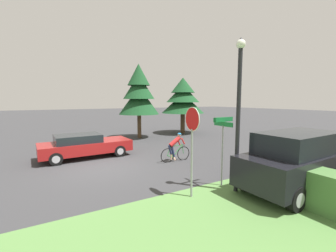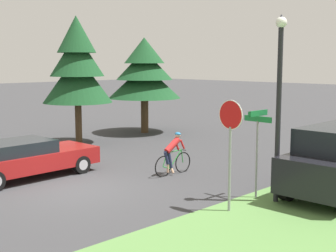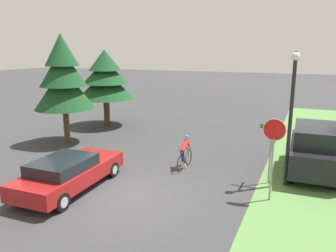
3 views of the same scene
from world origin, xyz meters
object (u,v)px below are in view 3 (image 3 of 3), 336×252
(parked_suv_right, at_px, (314,149))
(stop_sign, at_px, (273,143))
(conifer_tall_near, at_px, (63,77))
(street_name_sign, at_px, (271,140))
(conifer_tall_far, at_px, (105,78))
(sedan_left_lane, at_px, (69,172))
(street_lamp, at_px, (291,108))
(cyclist, at_px, (185,153))

(parked_suv_right, height_order, stop_sign, stop_sign)
(parked_suv_right, relative_size, conifer_tall_near, 0.76)
(street_name_sign, xyz_separation_m, conifer_tall_far, (-11.56, 6.06, 1.54))
(stop_sign, bearing_deg, street_name_sign, -79.73)
(street_name_sign, height_order, conifer_tall_far, conifer_tall_far)
(parked_suv_right, xyz_separation_m, conifer_tall_near, (-12.76, -0.44, 2.64))
(sedan_left_lane, bearing_deg, street_name_sign, -64.10)
(sedan_left_lane, height_order, street_lamp, street_lamp)
(cyclist, bearing_deg, parked_suv_right, -71.35)
(conifer_tall_near, bearing_deg, street_name_sign, -7.72)
(stop_sign, height_order, street_lamp, street_lamp)
(conifer_tall_far, bearing_deg, parked_suv_right, -17.37)
(street_name_sign, xyz_separation_m, conifer_tall_near, (-11.18, 1.51, 1.92))
(sedan_left_lane, relative_size, parked_suv_right, 1.04)
(parked_suv_right, bearing_deg, stop_sign, 157.21)
(cyclist, bearing_deg, street_name_sign, -93.57)
(street_name_sign, bearing_deg, street_lamp, 5.77)
(conifer_tall_near, bearing_deg, conifer_tall_far, 94.77)
(cyclist, relative_size, stop_sign, 0.58)
(sedan_left_lane, relative_size, street_name_sign, 1.89)
(street_lamp, distance_m, street_name_sign, 1.41)
(parked_suv_right, relative_size, stop_sign, 1.56)
(conifer_tall_far, bearing_deg, street_lamp, -26.23)
(sedan_left_lane, xyz_separation_m, parked_suv_right, (8.34, 5.53, 0.37))
(conifer_tall_far, bearing_deg, cyclist, -36.08)
(conifer_tall_far, bearing_deg, stop_sign, -32.77)
(street_lamp, bearing_deg, cyclist, 177.10)
(cyclist, distance_m, parked_suv_right, 5.47)
(parked_suv_right, xyz_separation_m, street_lamp, (-0.96, -1.89, 1.98))
(stop_sign, relative_size, street_name_sign, 1.16)
(street_lamp, bearing_deg, conifer_tall_near, 172.98)
(sedan_left_lane, relative_size, conifer_tall_far, 0.92)
(parked_suv_right, distance_m, conifer_tall_near, 13.04)
(sedan_left_lane, distance_m, street_lamp, 8.56)
(street_name_sign, bearing_deg, conifer_tall_near, 172.28)
(parked_suv_right, distance_m, street_name_sign, 2.61)
(street_name_sign, relative_size, conifer_tall_far, 0.49)
(sedan_left_lane, bearing_deg, conifer_tall_far, 24.50)
(conifer_tall_near, bearing_deg, cyclist, -9.30)
(conifer_tall_far, bearing_deg, conifer_tall_near, -85.23)
(parked_suv_right, distance_m, stop_sign, 3.87)
(conifer_tall_near, bearing_deg, sedan_left_lane, -49.05)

